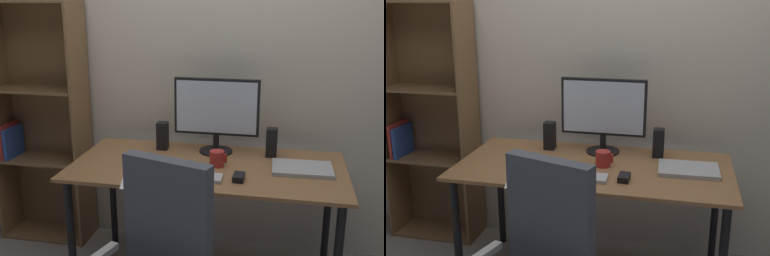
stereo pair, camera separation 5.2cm
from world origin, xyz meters
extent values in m
cube|color=beige|center=(0.00, 0.54, 1.30)|extent=(6.40, 0.10, 2.60)
cube|color=olive|center=(0.00, 0.00, 0.73)|extent=(1.52, 0.74, 0.02)
cylinder|color=black|center=(-0.70, -0.31, 0.36)|extent=(0.04, 0.04, 0.72)
cylinder|color=black|center=(-0.70, 0.31, 0.36)|extent=(0.04, 0.04, 0.72)
cylinder|color=black|center=(0.70, 0.31, 0.36)|extent=(0.04, 0.04, 0.72)
cylinder|color=black|center=(0.01, 0.23, 0.75)|extent=(0.20, 0.20, 0.01)
cylinder|color=black|center=(0.01, 0.23, 0.80)|extent=(0.04, 0.04, 0.10)
cube|color=black|center=(0.01, 0.23, 1.02)|extent=(0.51, 0.03, 0.34)
cube|color=silver|center=(0.01, 0.22, 1.02)|extent=(0.48, 0.01, 0.31)
cube|color=#B7BABC|center=(-0.03, -0.21, 0.75)|extent=(0.29, 0.12, 0.02)
cube|color=black|center=(0.20, -0.19, 0.76)|extent=(0.06, 0.10, 0.03)
cylinder|color=#B72D28|center=(0.05, -0.01, 0.78)|extent=(0.08, 0.08, 0.09)
cube|color=#B72D28|center=(0.10, -0.01, 0.79)|extent=(0.02, 0.01, 0.05)
cube|color=#B7BABC|center=(0.52, 0.02, 0.75)|extent=(0.33, 0.24, 0.02)
cube|color=black|center=(-0.32, 0.22, 0.82)|extent=(0.06, 0.07, 0.17)
cube|color=black|center=(0.34, 0.22, 0.82)|extent=(0.06, 0.07, 0.17)
cube|color=white|center=(-0.30, -0.26, 0.74)|extent=(0.27, 0.34, 0.00)
cube|color=#474C56|center=(-0.05, -0.68, 0.75)|extent=(0.40, 0.19, 0.52)
cube|color=brown|center=(-1.49, 0.33, 0.81)|extent=(0.02, 0.28, 1.63)
cube|color=brown|center=(-0.90, 0.33, 0.81)|extent=(0.02, 0.28, 1.63)
cube|color=brown|center=(-1.20, 0.47, 0.81)|extent=(0.61, 0.01, 1.63)
cube|color=brown|center=(-1.20, 0.33, 0.01)|extent=(0.57, 0.26, 0.02)
cube|color=brown|center=(-1.20, 0.33, 0.57)|extent=(0.57, 0.26, 0.02)
cube|color=brown|center=(-1.20, 0.33, 1.06)|extent=(0.57, 0.26, 0.02)
cube|color=brown|center=(-1.20, 0.33, 1.62)|extent=(0.57, 0.26, 0.02)
cube|color=#B22D28|center=(-1.44, 0.32, 0.69)|extent=(0.02, 0.22, 0.23)
cube|color=#28478C|center=(-1.41, 0.32, 0.68)|extent=(0.02, 0.22, 0.21)
camera|label=1|loc=(0.41, -2.38, 1.64)|focal=43.00mm
camera|label=2|loc=(0.46, -2.37, 1.64)|focal=43.00mm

